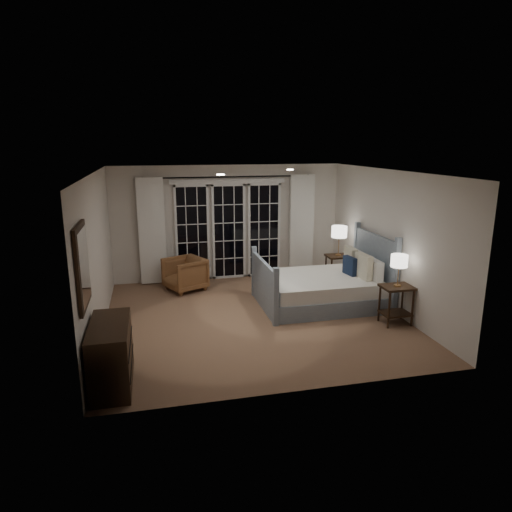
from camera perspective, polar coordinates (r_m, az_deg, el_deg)
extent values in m
plane|color=#826246|center=(8.02, -0.29, -7.64)|extent=(5.00, 5.00, 0.00)
plane|color=white|center=(7.47, -0.31, 10.48)|extent=(5.00, 5.00, 0.00)
cube|color=silver|center=(7.52, -19.22, 0.07)|extent=(0.02, 5.00, 2.50)
cube|color=silver|center=(8.55, 16.29, 1.90)|extent=(0.02, 5.00, 2.50)
cube|color=silver|center=(10.06, -3.47, 4.19)|extent=(5.00, 0.02, 2.50)
cube|color=silver|center=(5.33, 5.70, -4.77)|extent=(5.00, 0.02, 2.50)
cube|color=black|center=(9.96, -7.96, 2.82)|extent=(0.66, 0.02, 2.02)
cube|color=black|center=(10.06, -3.42, 3.04)|extent=(0.66, 0.02, 2.02)
cube|color=black|center=(10.23, 1.01, 3.24)|extent=(0.66, 0.02, 2.02)
cube|color=white|center=(9.90, -3.50, 9.29)|extent=(2.50, 0.04, 0.10)
cylinder|color=black|center=(9.84, -3.45, 9.84)|extent=(3.50, 0.03, 0.03)
cube|color=white|center=(9.82, -12.88, 3.03)|extent=(0.55, 0.10, 2.25)
cube|color=white|center=(10.36, 5.71, 3.88)|extent=(0.55, 0.10, 2.25)
cylinder|color=white|center=(8.26, 4.27, 10.71)|extent=(0.12, 0.12, 0.01)
cylinder|color=white|center=(6.97, -4.46, 10.10)|extent=(0.12, 0.12, 0.01)
cube|color=gray|center=(8.66, 7.96, -5.06)|extent=(2.04, 1.59, 0.30)
cube|color=silver|center=(8.58, 8.02, -3.34)|extent=(1.98, 1.53, 0.25)
cube|color=gray|center=(8.95, 14.53, -1.43)|extent=(0.06, 1.59, 1.29)
cube|color=gray|center=(8.26, 1.01, -3.71)|extent=(0.06, 1.59, 0.89)
cube|color=silver|center=(8.57, 14.35, -1.55)|extent=(0.14, 0.60, 0.36)
cube|color=silver|center=(9.12, 12.53, -0.51)|extent=(0.14, 0.60, 0.36)
cube|color=#F1E5C7|center=(8.52, 13.29, -1.26)|extent=(0.16, 0.46, 0.45)
cube|color=#F1E5C7|center=(9.01, 11.73, -0.35)|extent=(0.16, 0.46, 0.45)
cube|color=#142039|center=(8.72, 11.64, -1.20)|extent=(0.15, 0.35, 0.34)
cube|color=#321E10|center=(7.89, 17.24, -3.74)|extent=(0.51, 0.41, 0.04)
cube|color=#321E10|center=(8.04, 17.00, -6.84)|extent=(0.47, 0.37, 0.03)
cylinder|color=#321E10|center=(7.76, 16.30, -6.51)|extent=(0.04, 0.04, 0.63)
cylinder|color=#321E10|center=(7.97, 18.99, -6.17)|extent=(0.04, 0.04, 0.63)
cylinder|color=#321E10|center=(8.03, 15.17, -5.74)|extent=(0.04, 0.04, 0.63)
cylinder|color=#321E10|center=(8.23, 17.80, -5.44)|extent=(0.04, 0.04, 0.63)
cube|color=#321E10|center=(9.82, 10.23, -0.01)|extent=(0.49, 0.39, 0.04)
cube|color=#321E10|center=(9.93, 10.12, -2.49)|extent=(0.45, 0.35, 0.03)
cylinder|color=#321E10|center=(9.68, 9.40, -2.10)|extent=(0.04, 0.04, 0.61)
cylinder|color=#321E10|center=(9.84, 11.62, -1.94)|extent=(0.04, 0.04, 0.61)
cylinder|color=#321E10|center=(9.96, 8.71, -1.62)|extent=(0.04, 0.04, 0.61)
cylinder|color=#321E10|center=(10.12, 10.88, -1.47)|extent=(0.04, 0.04, 0.61)
cylinder|color=#AE7C45|center=(7.89, 17.25, -3.53)|extent=(0.12, 0.12, 0.02)
cylinder|color=#AE7C45|center=(7.84, 17.34, -2.38)|extent=(0.02, 0.02, 0.31)
cylinder|color=white|center=(7.77, 17.48, -0.58)|extent=(0.27, 0.27, 0.20)
cylinder|color=#AE7C45|center=(9.81, 10.24, 0.16)|extent=(0.12, 0.12, 0.02)
cylinder|color=#AE7C45|center=(9.77, 10.29, 1.26)|extent=(0.02, 0.02, 0.37)
cylinder|color=white|center=(9.71, 10.37, 3.01)|extent=(0.32, 0.32, 0.24)
imported|color=brown|center=(9.47, -8.88, -2.23)|extent=(0.98, 0.97, 0.68)
cube|color=#321E10|center=(6.07, -17.67, -11.64)|extent=(0.47, 1.13, 0.80)
cube|color=black|center=(6.11, -15.27, -12.71)|extent=(0.01, 1.11, 0.01)
cube|color=black|center=(6.00, -15.43, -10.45)|extent=(0.01, 1.11, 0.01)
cube|color=#321E10|center=(5.71, -20.91, -1.23)|extent=(0.04, 0.85, 1.00)
cube|color=white|center=(5.71, -20.66, -1.22)|extent=(0.01, 0.73, 0.88)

